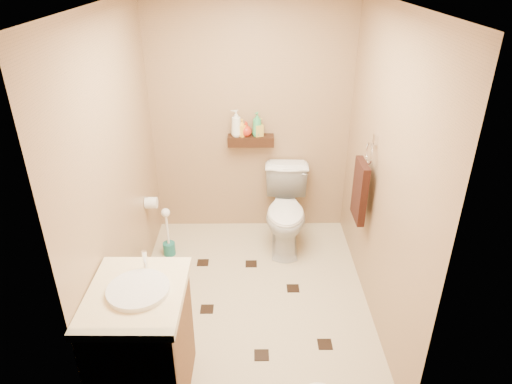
{
  "coord_description": "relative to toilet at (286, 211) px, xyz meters",
  "views": [
    {
      "loc": [
        0.0,
        -3.11,
        2.67
      ],
      "look_at": [
        0.04,
        0.25,
        0.92
      ],
      "focal_mm": 32.0,
      "sensor_mm": 36.0,
      "label": 1
    }
  ],
  "objects": [
    {
      "name": "ground",
      "position": [
        -0.35,
        -0.83,
        -0.4
      ],
      "size": [
        2.5,
        2.5,
        0.0
      ],
      "primitive_type": "plane",
      "color": "#C6AC91",
      "rests_on": "ground"
    },
    {
      "name": "wall_back",
      "position": [
        -0.35,
        0.42,
        0.8
      ],
      "size": [
        2.0,
        0.04,
        2.4
      ],
      "primitive_type": "cube",
      "color": "#A07C5B",
      "rests_on": "ground"
    },
    {
      "name": "wall_front",
      "position": [
        -0.35,
        -2.08,
        0.8
      ],
      "size": [
        2.0,
        0.04,
        2.4
      ],
      "primitive_type": "cube",
      "color": "#A07C5B",
      "rests_on": "ground"
    },
    {
      "name": "wall_left",
      "position": [
        -1.35,
        -0.83,
        0.8
      ],
      "size": [
        0.04,
        2.5,
        2.4
      ],
      "primitive_type": "cube",
      "color": "#A07C5B",
      "rests_on": "ground"
    },
    {
      "name": "wall_right",
      "position": [
        0.65,
        -0.83,
        0.8
      ],
      "size": [
        0.04,
        2.5,
        2.4
      ],
      "primitive_type": "cube",
      "color": "#A07C5B",
      "rests_on": "ground"
    },
    {
      "name": "ceiling",
      "position": [
        -0.35,
        -0.83,
        2.0
      ],
      "size": [
        2.0,
        2.5,
        0.02
      ],
      "primitive_type": "cube",
      "color": "silver",
      "rests_on": "wall_back"
    },
    {
      "name": "wall_shelf",
      "position": [
        -0.35,
        0.34,
        0.62
      ],
      "size": [
        0.46,
        0.14,
        0.1
      ],
      "primitive_type": "cube",
      "color": "#341B0E",
      "rests_on": "wall_back"
    },
    {
      "name": "floor_accents",
      "position": [
        -0.33,
        -0.87,
        -0.39
      ],
      "size": [
        1.15,
        1.27,
        0.01
      ],
      "color": "black",
      "rests_on": "ground"
    },
    {
      "name": "toilet",
      "position": [
        0.0,
        0.0,
        0.0
      ],
      "size": [
        0.49,
        0.8,
        0.79
      ],
      "primitive_type": "imported",
      "rotation": [
        0.0,
        0.0,
        -0.06
      ],
      "color": "white",
      "rests_on": "ground"
    },
    {
      "name": "vanity",
      "position": [
        -1.05,
        -1.78,
        0.05
      ],
      "size": [
        0.6,
        0.72,
        1.0
      ],
      "rotation": [
        0.0,
        0.0,
        -0.02
      ],
      "color": "brown",
      "rests_on": "ground"
    },
    {
      "name": "toilet_brush",
      "position": [
        -1.17,
        -0.16,
        -0.21
      ],
      "size": [
        0.12,
        0.12,
        0.52
      ],
      "color": "#1B6E67",
      "rests_on": "ground"
    },
    {
      "name": "towel_ring",
      "position": [
        0.56,
        -0.58,
        0.55
      ],
      "size": [
        0.12,
        0.3,
        0.76
      ],
      "color": "silver",
      "rests_on": "wall_right"
    },
    {
      "name": "toilet_paper",
      "position": [
        -1.29,
        -0.18,
        0.2
      ],
      "size": [
        0.12,
        0.11,
        0.12
      ],
      "color": "white",
      "rests_on": "wall_left"
    },
    {
      "name": "bottle_a",
      "position": [
        -0.49,
        0.34,
        0.81
      ],
      "size": [
        0.12,
        0.12,
        0.27
      ],
      "primitive_type": "imported",
      "rotation": [
        0.0,
        0.0,
        4.87
      ],
      "color": "white",
      "rests_on": "wall_shelf"
    },
    {
      "name": "bottle_b",
      "position": [
        -0.44,
        0.34,
        0.76
      ],
      "size": [
        0.11,
        0.11,
        0.18
      ],
      "primitive_type": "imported",
      "rotation": [
        0.0,
        0.0,
        3.93
      ],
      "color": "yellow",
      "rests_on": "wall_shelf"
    },
    {
      "name": "bottle_c",
      "position": [
        -0.4,
        0.34,
        0.75
      ],
      "size": [
        0.16,
        0.16,
        0.15
      ],
      "primitive_type": "imported",
      "rotation": [
        0.0,
        0.0,
        3.78
      ],
      "color": "red",
      "rests_on": "wall_shelf"
    },
    {
      "name": "bottle_d",
      "position": [
        -0.29,
        0.34,
        0.8
      ],
      "size": [
        0.12,
        0.12,
        0.24
      ],
      "primitive_type": "imported",
      "rotation": [
        0.0,
        0.0,
        5.87
      ],
      "color": "#38A962",
      "rests_on": "wall_shelf"
    },
    {
      "name": "bottle_e",
      "position": [
        -0.27,
        0.34,
        0.76
      ],
      "size": [
        0.1,
        0.1,
        0.18
      ],
      "primitive_type": "imported",
      "rotation": [
        0.0,
        0.0,
        1.9
      ],
      "color": "gold",
      "rests_on": "wall_shelf"
    }
  ]
}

